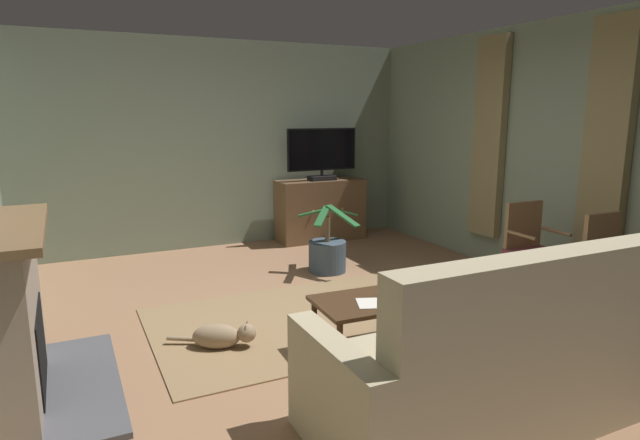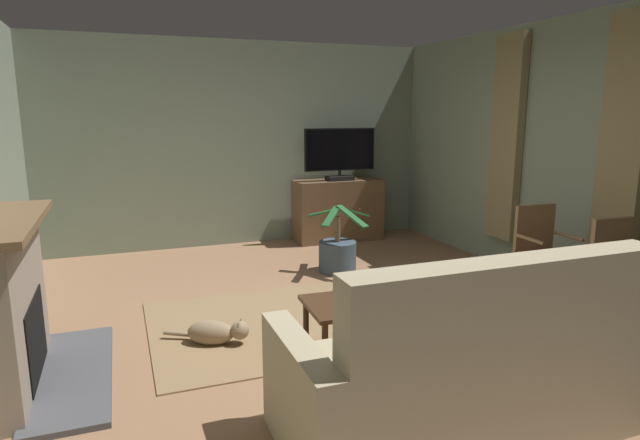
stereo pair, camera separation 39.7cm
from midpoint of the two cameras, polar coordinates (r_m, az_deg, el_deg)
ground_plane at (r=4.71m, az=-1.85°, el=-11.08°), size 5.79×6.75×0.04m
wall_back at (r=7.34m, az=-11.95°, el=7.83°), size 5.79×0.10×2.71m
wall_right_with_window at (r=5.95m, az=22.18°, el=6.45°), size 0.10×6.75×2.71m
curtain_panel_near at (r=5.45m, az=26.43°, el=7.15°), size 0.10×0.44×2.27m
curtain_panel_far at (r=6.48m, az=15.89°, el=8.40°), size 0.10×0.44×2.27m
rug_central at (r=4.75m, az=-4.16°, el=-10.60°), size 2.57×1.78×0.01m
fireplace at (r=3.94m, az=-32.80°, el=-9.00°), size 0.84×1.49×1.13m
tv_cabinet at (r=7.54m, az=-1.48°, el=0.90°), size 1.23×0.49×0.85m
television at (r=7.39m, az=-1.34°, el=7.17°), size 1.02×0.20×0.71m
coffee_table at (r=4.03m, az=3.42°, el=-9.05°), size 0.97×0.60×0.43m
tv_remote at (r=4.17m, az=5.59°, el=-7.50°), size 0.17×0.14×0.02m
folded_newspaper at (r=3.91m, az=3.29°, el=-8.87°), size 0.36×0.31×0.01m
sofa_floral at (r=3.26m, az=14.53°, el=-14.98°), size 2.11×0.90×1.09m
side_chair_tucked_against_wall at (r=4.89m, az=26.81°, el=-4.90°), size 0.44×0.47×0.97m
side_chair_nearest_door at (r=5.42m, az=19.79°, el=-2.88°), size 0.48×0.48×0.94m
potted_plant_leafy_by_curtain at (r=6.07m, az=-1.08°, el=-3.66°), size 0.69×0.82×0.77m
cat at (r=4.30m, az=-13.13°, el=-11.96°), size 0.63×0.40×0.21m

